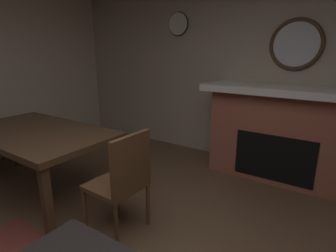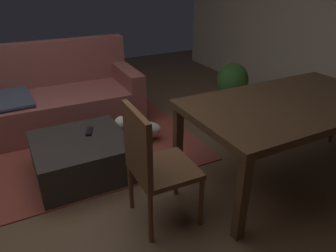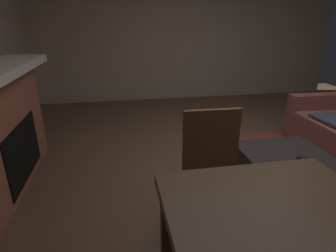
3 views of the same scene
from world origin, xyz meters
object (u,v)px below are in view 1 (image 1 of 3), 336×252
object	(u,v)px
round_wall_mirror	(296,45)
dining_table	(36,136)
fireplace	(281,133)
dining_chair_west	(123,178)
wall_clock	(178,24)

from	to	relation	value
round_wall_mirror	dining_table	size ratio (longest dim) A/B	0.36
fireplace	dining_chair_west	bearing A→B (deg)	65.05
dining_table	wall_clock	size ratio (longest dim) A/B	5.04
dining_chair_west	round_wall_mirror	bearing A→B (deg)	-112.04
round_wall_mirror	dining_table	distance (m)	3.23
dining_table	dining_chair_west	xyz separation A→B (m)	(-1.28, 0.00, -0.15)
fireplace	dining_chair_west	xyz separation A→B (m)	(0.89, 1.91, -0.07)
dining_table	dining_chair_west	bearing A→B (deg)	179.89
fireplace	dining_chair_west	size ratio (longest dim) A/B	2.03
round_wall_mirror	dining_chair_west	world-z (taller)	round_wall_mirror
dining_chair_west	fireplace	bearing A→B (deg)	-114.95
fireplace	wall_clock	distance (m)	2.21
round_wall_mirror	dining_table	xyz separation A→B (m)	(2.17, 2.19, -0.98)
dining_chair_west	wall_clock	world-z (taller)	wall_clock
dining_table	round_wall_mirror	bearing A→B (deg)	-134.67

